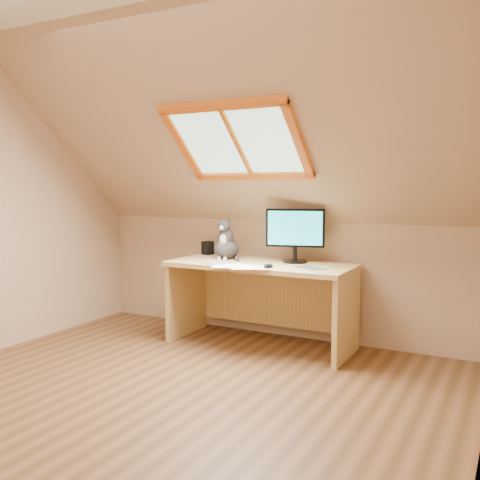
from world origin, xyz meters
The scene contains 10 objects.
ground centered at (0.00, 0.00, 0.00)m, with size 3.50×3.50×0.00m, color brown.
room_shell centered at (0.00, -0.09, 1.43)m, with size 3.52×3.52×2.41m.
desk centered at (0.03, 1.45, 0.47)m, with size 1.49×0.65×0.68m.
monitor centered at (0.27, 1.51, 0.93)m, with size 0.46×0.20×0.43m.
cat centered at (-0.33, 1.45, 0.81)m, with size 0.22×0.25×0.36m.
desk_speaker centered at (-0.63, 1.63, 0.74)m, with size 0.08×0.08×0.12m, color black.
graphics_tablet centered at (-0.28, 1.20, 0.69)m, with size 0.26×0.18×0.01m, color #B2B2B7.
mouse centered at (0.21, 1.13, 0.70)m, with size 0.06×0.11×0.03m, color black.
papers centered at (0.00, 1.12, 0.69)m, with size 0.35×0.30×0.01m.
cables centered at (0.40, 1.26, 0.69)m, with size 0.51×0.26×0.01m.
Camera 1 is at (1.89, -2.47, 1.29)m, focal length 40.00 mm.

